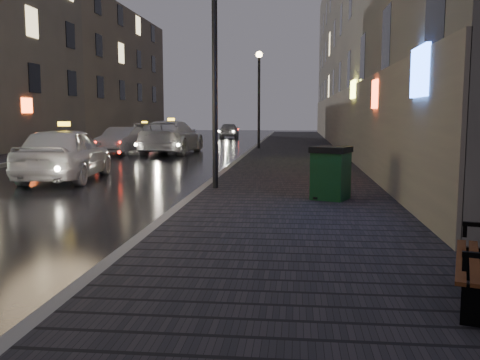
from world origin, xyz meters
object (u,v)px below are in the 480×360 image
(taxi_near, at_px, (65,153))
(lamp_near, at_px, (215,56))
(taxi_mid, at_px, (171,137))
(car_left_mid, at_px, (122,140))
(car_far, at_px, (229,130))
(taxi_far, at_px, (145,135))
(trash_bin, at_px, (331,173))
(lamp_far, at_px, (259,87))

(taxi_near, bearing_deg, lamp_near, 148.75)
(taxi_mid, bearing_deg, taxi_near, 89.35)
(car_left_mid, distance_m, car_far, 18.99)
(lamp_near, distance_m, taxi_far, 21.85)
(trash_bin, bearing_deg, car_left_mid, 146.12)
(lamp_far, relative_size, taxi_far, 1.02)
(lamp_far, bearing_deg, taxi_far, 150.99)
(lamp_near, xyz_separation_m, taxi_near, (-5.05, 2.32, -2.65))
(lamp_far, distance_m, taxi_near, 14.82)
(lamp_near, bearing_deg, lamp_far, 90.00)
(trash_bin, bearing_deg, lamp_near, 174.59)
(lamp_far, bearing_deg, lamp_near, -90.00)
(taxi_near, xyz_separation_m, car_far, (1.37, 29.81, -0.19))
(trash_bin, bearing_deg, taxi_mid, 138.22)
(lamp_near, distance_m, trash_bin, 4.23)
(taxi_mid, height_order, car_far, taxi_mid)
(lamp_near, bearing_deg, taxi_near, 155.32)
(taxi_mid, bearing_deg, taxi_far, -60.54)
(lamp_near, xyz_separation_m, trash_bin, (2.84, -1.53, -2.74))
(car_left_mid, distance_m, taxi_mid, 2.56)
(lamp_far, relative_size, taxi_mid, 0.90)
(lamp_near, distance_m, lamp_far, 16.00)
(lamp_near, relative_size, taxi_near, 1.08)
(lamp_near, xyz_separation_m, taxi_mid, (-4.41, 13.82, -2.64))
(car_left_mid, xyz_separation_m, car_far, (3.26, 18.71, -0.04))
(car_far, bearing_deg, taxi_near, 83.74)
(lamp_far, height_order, taxi_mid, lamp_far)
(lamp_near, xyz_separation_m, car_left_mid, (-6.94, 13.42, -2.80))
(taxi_near, distance_m, car_left_mid, 11.26)
(car_far, bearing_deg, taxi_mid, 84.07)
(trash_bin, xyz_separation_m, car_left_mid, (-9.77, 14.95, -0.06))
(car_left_mid, bearing_deg, lamp_near, -58.97)
(taxi_mid, bearing_deg, car_far, -89.79)
(lamp_far, xyz_separation_m, car_left_mid, (-6.94, -2.58, -2.80))
(car_left_mid, xyz_separation_m, taxi_mid, (2.52, 0.41, 0.16))
(lamp_near, bearing_deg, taxi_mid, 107.71)
(lamp_far, distance_m, car_far, 16.78)
(lamp_near, height_order, car_left_mid, lamp_near)
(lamp_far, relative_size, trash_bin, 4.47)
(car_left_mid, height_order, taxi_mid, taxi_mid)
(lamp_far, distance_m, trash_bin, 17.97)
(lamp_near, height_order, trash_bin, lamp_near)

